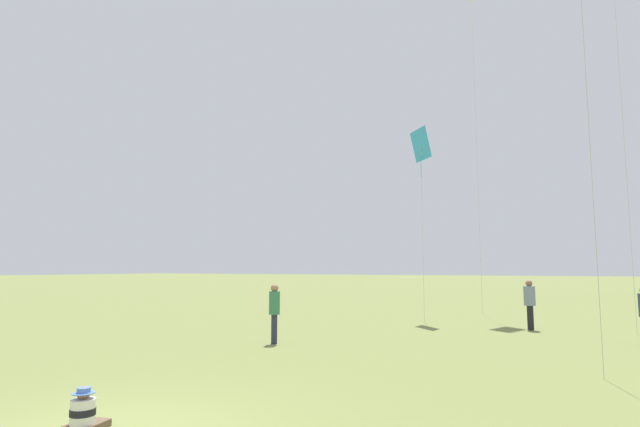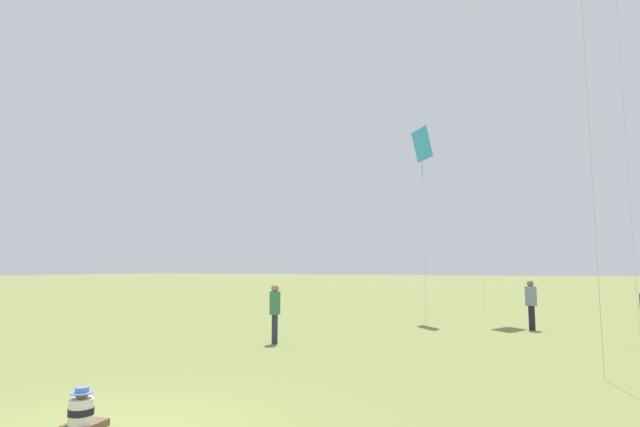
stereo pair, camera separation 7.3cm
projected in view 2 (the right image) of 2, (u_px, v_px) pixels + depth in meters
seated_toddler at (82, 413)px, 6.79m from camera, size 0.49×0.56×0.59m
person_standing_1 at (531, 301)px, 17.79m from camera, size 0.51×0.51×1.77m
person_standing_2 at (275, 308)px, 14.63m from camera, size 0.33×0.33×1.73m
kite_2 at (422, 147)px, 21.89m from camera, size 1.18×1.21×8.27m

